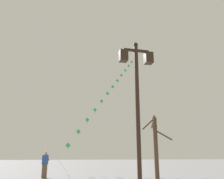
% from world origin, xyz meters
% --- Properties ---
extents(ground_plane, '(160.00, 160.00, 0.00)m').
position_xyz_m(ground_plane, '(0.00, 20.00, 0.00)').
color(ground_plane, gray).
extents(twin_lantern_lamp_post, '(1.21, 0.28, 5.32)m').
position_xyz_m(twin_lantern_lamp_post, '(1.97, 7.08, 3.65)').
color(twin_lantern_lamp_post, black).
rests_on(twin_lantern_lamp_post, ground_plane).
extents(kite_train, '(13.52, 18.01, 18.83)m').
position_xyz_m(kite_train, '(5.74, 27.20, 9.83)').
color(kite_train, brown).
rests_on(kite_train, ground_plane).
extents(kite_flyer, '(0.48, 0.59, 1.71)m').
position_xyz_m(kite_flyer, '(-1.31, 16.84, 0.90)').
color(kite_flyer, brown).
rests_on(kite_flyer, ground_plane).
extents(bare_tree, '(1.88, 1.94, 4.15)m').
position_xyz_m(bare_tree, '(5.85, 14.83, 2.24)').
color(bare_tree, '#4C3826').
rests_on(bare_tree, ground_plane).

